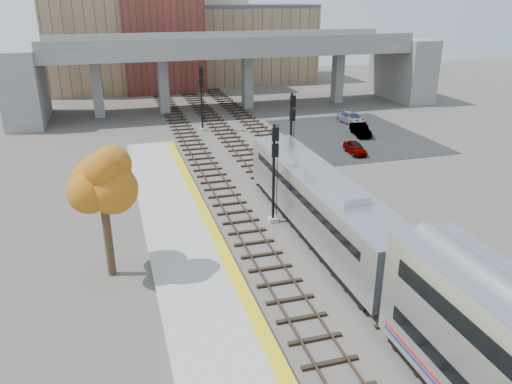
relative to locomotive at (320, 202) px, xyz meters
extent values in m
plane|color=#47423D|center=(-1.00, -6.95, -2.28)|extent=(160.00, 160.00, 0.00)
cube|color=#9E9E99|center=(-8.25, -6.95, -2.10)|extent=(4.50, 60.00, 0.35)
cube|color=yellow|center=(-6.35, -6.95, -1.92)|extent=(0.70, 60.00, 0.01)
cube|color=black|center=(-4.20, 5.55, -2.21)|extent=(2.50, 95.00, 0.14)
cube|color=brown|center=(-4.92, 5.55, -2.10)|extent=(0.07, 95.00, 0.14)
cube|color=brown|center=(-3.48, 5.55, -2.10)|extent=(0.07, 95.00, 0.14)
cube|color=black|center=(0.00, 5.55, -2.21)|extent=(2.50, 95.00, 0.14)
cube|color=brown|center=(-0.72, 5.55, -2.10)|extent=(0.07, 95.00, 0.14)
cube|color=brown|center=(0.72, 5.55, -2.10)|extent=(0.07, 95.00, 0.14)
cube|color=black|center=(4.00, 5.55, -2.21)|extent=(2.50, 95.00, 0.14)
cube|color=brown|center=(3.28, 5.55, -2.10)|extent=(0.07, 95.00, 0.14)
cube|color=brown|center=(4.72, 5.55, -2.10)|extent=(0.07, 95.00, 0.14)
cube|color=slate|center=(4.00, 38.05, 5.47)|extent=(46.00, 10.00, 1.50)
cube|color=slate|center=(4.00, 33.25, 6.72)|extent=(46.00, 0.20, 1.00)
cube|color=slate|center=(4.00, 42.85, 6.72)|extent=(46.00, 0.20, 1.00)
cube|color=slate|center=(-13.00, 38.05, 1.22)|extent=(1.20, 1.60, 7.00)
cube|color=slate|center=(-5.00, 38.05, 1.22)|extent=(1.20, 1.60, 7.00)
cube|color=slate|center=(6.00, 38.05, 1.22)|extent=(1.20, 1.60, 7.00)
cube|color=slate|center=(19.00, 38.05, 1.22)|extent=(1.20, 1.60, 7.00)
cube|color=slate|center=(-21.00, 38.05, 1.97)|extent=(4.00, 12.00, 8.50)
cube|color=slate|center=(29.00, 38.05, 1.97)|extent=(4.00, 12.00, 8.50)
cube|color=#9F7E5C|center=(-11.00, 58.05, 5.72)|extent=(18.00, 14.00, 16.00)
cube|color=beige|center=(3.00, 63.05, 4.72)|extent=(16.00, 16.00, 14.00)
cube|color=brown|center=(-3.00, 55.05, 7.72)|extent=(12.00, 10.00, 20.00)
cube|color=#9F7E5C|center=(13.00, 61.05, 3.72)|extent=(20.00, 14.00, 12.00)
cube|color=#4C4C4F|center=(13.00, 61.05, 10.02)|extent=(20.00, 14.00, 0.60)
cube|color=black|center=(13.00, 21.05, -2.26)|extent=(14.00, 18.00, 0.04)
cube|color=#A8AAB2|center=(0.00, -0.01, 0.07)|extent=(3.00, 19.00, 3.20)
cube|color=black|center=(0.00, 9.51, 0.67)|extent=(2.20, 0.06, 1.10)
cube|color=black|center=(0.00, -0.01, 0.67)|extent=(3.02, 16.15, 0.50)
cube|color=black|center=(0.00, -0.01, -1.78)|extent=(2.70, 17.10, 0.50)
cube|color=#A8AAB2|center=(0.00, -0.01, 1.87)|extent=(1.60, 9.50, 0.40)
cube|color=#9E9E99|center=(-2.10, 2.72, -2.13)|extent=(0.60, 0.60, 0.30)
cylinder|color=black|center=(-2.10, 2.72, 1.04)|extent=(0.19, 0.19, 6.65)
cube|color=black|center=(-2.10, 2.47, 3.80)|extent=(0.43, 0.18, 0.85)
cube|color=black|center=(-2.10, 2.47, 2.75)|extent=(0.43, 0.18, 0.85)
cube|color=#9E9E99|center=(2.00, 10.66, -2.13)|extent=(0.60, 0.60, 0.30)
cylinder|color=black|center=(2.00, 10.66, 1.21)|extent=(0.20, 0.20, 6.97)
cube|color=black|center=(2.00, 10.41, 4.10)|extent=(0.45, 0.18, 0.90)
cube|color=black|center=(2.00, 10.41, 3.00)|extent=(0.45, 0.18, 0.90)
cube|color=#9E9E99|center=(-2.10, 27.59, -2.13)|extent=(0.60, 0.60, 0.30)
cylinder|color=black|center=(-2.10, 27.59, 1.24)|extent=(0.20, 0.20, 7.03)
cube|color=black|center=(-2.10, 27.34, 4.15)|extent=(0.45, 0.18, 0.90)
cube|color=black|center=(-2.10, 27.34, 3.04)|extent=(0.45, 0.18, 0.90)
cylinder|color=#382619|center=(-12.58, -1.18, 0.31)|extent=(0.44, 0.44, 5.18)
ellipsoid|color=#C56E1A|center=(-12.58, -1.18, 3.27)|extent=(3.60, 3.60, 3.70)
imported|color=#99999E|center=(10.14, 14.94, -1.67)|extent=(1.53, 3.42, 1.14)
imported|color=#99999E|center=(13.69, 20.66, -1.61)|extent=(1.97, 4.00, 1.26)
imported|color=#99999E|center=(15.22, 25.85, -1.59)|extent=(2.51, 4.67, 1.29)
camera|label=1|loc=(-11.78, -25.95, 11.87)|focal=35.00mm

